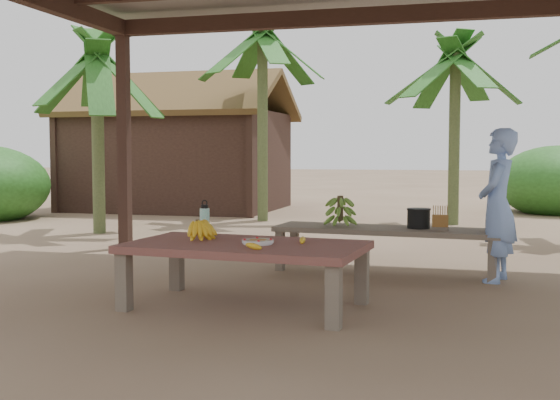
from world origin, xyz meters
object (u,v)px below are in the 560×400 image
(work_table, at_px, (245,251))
(bench, at_px, (386,233))
(water_flask, at_px, (205,221))
(ripe_banana_bunch, at_px, (198,228))
(woman, at_px, (498,205))
(plate, at_px, (258,242))
(cooking_pot, at_px, (419,219))

(work_table, bearing_deg, bench, 69.38)
(work_table, relative_size, water_flask, 6.21)
(ripe_banana_bunch, relative_size, water_flask, 0.93)
(work_table, xyz_separation_m, bench, (0.87, 1.84, -0.04))
(woman, bearing_deg, work_table, -37.51)
(plate, xyz_separation_m, water_flask, (-0.58, 0.39, 0.11))
(bench, distance_m, ripe_banana_bunch, 2.15)
(work_table, distance_m, ripe_banana_bunch, 0.50)
(water_flask, height_order, woman, woman)
(bench, bearing_deg, plate, -107.35)
(work_table, distance_m, bench, 2.03)
(work_table, xyz_separation_m, ripe_banana_bunch, (-0.45, 0.15, 0.15))
(water_flask, bearing_deg, bench, 47.81)
(bench, height_order, cooking_pot, cooking_pot)
(cooking_pot, xyz_separation_m, woman, (0.73, -0.24, 0.16))
(bench, distance_m, cooking_pot, 0.35)
(bench, bearing_deg, ripe_banana_bunch, -123.43)
(cooking_pot, distance_m, woman, 0.79)
(water_flask, relative_size, cooking_pot, 1.36)
(bench, xyz_separation_m, cooking_pot, (0.32, 0.03, 0.15))
(ripe_banana_bunch, bearing_deg, water_flask, 95.10)
(work_table, xyz_separation_m, plate, (0.11, -0.03, 0.08))
(ripe_banana_bunch, distance_m, cooking_pot, 2.37)
(ripe_banana_bunch, distance_m, plate, 0.60)
(work_table, xyz_separation_m, cooking_pot, (1.18, 1.87, 0.11))
(ripe_banana_bunch, relative_size, woman, 0.20)
(cooking_pot, bearing_deg, ripe_banana_bunch, -133.77)
(plate, bearing_deg, water_flask, 146.18)
(plate, height_order, water_flask, water_flask)
(work_table, relative_size, woman, 1.32)
(ripe_banana_bunch, xyz_separation_m, water_flask, (-0.02, 0.21, 0.04))
(bench, xyz_separation_m, woman, (1.05, -0.21, 0.31))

